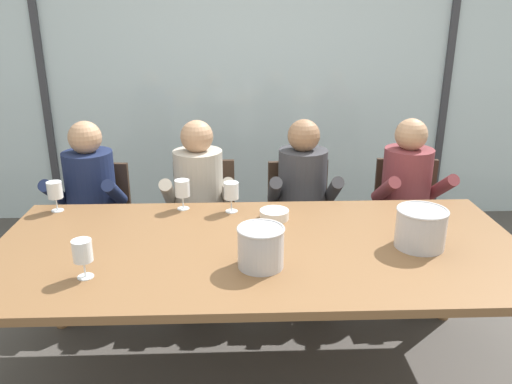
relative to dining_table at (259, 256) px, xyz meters
The scene contains 21 objects.
ground 1.22m from the dining_table, 90.00° to the left, with size 14.00×14.00×0.00m, color #4C4742.
window_glass_panel 2.35m from the dining_table, 90.00° to the left, with size 7.79×0.03×2.60m, color silver.
window_mullion_left 2.92m from the dining_table, 127.87° to the left, with size 0.06×0.06×2.60m, color #38383D.
window_mullion_right 2.92m from the dining_table, 52.13° to the left, with size 0.06×0.06×2.60m, color #38383D.
hillside_vineyard 6.57m from the dining_table, 90.00° to the left, with size 13.79×2.40×1.79m, color #568942.
dining_table is the anchor object (origin of this frame).
chair_near_curtain 1.46m from the dining_table, 136.90° to the left, with size 0.47×0.47×0.87m.
chair_left_of_center 1.09m from the dining_table, 107.76° to the left, with size 0.45×0.45×0.87m.
chair_center 1.07m from the dining_table, 71.55° to the left, with size 0.49×0.49×0.87m.
chair_right_of_center 1.48m from the dining_table, 43.25° to the left, with size 0.49×0.49×0.87m.
person_navy_polo 1.37m from the dining_table, 140.91° to the left, with size 0.47×0.62×1.19m.
person_beige_jumper 0.93m from the dining_table, 112.20° to the left, with size 0.47×0.62×1.19m.
person_charcoal_jacket 0.92m from the dining_table, 69.22° to the left, with size 0.47×0.61×1.19m.
person_maroon_top 1.35m from the dining_table, 39.89° to the left, with size 0.49×0.63×1.19m.
ice_bucket_primary 0.79m from the dining_table, ahead, with size 0.24×0.24×0.19m.
ice_bucket_secondary 0.27m from the dining_table, 89.16° to the right, with size 0.21×0.21×0.19m.
tasting_bowl 0.36m from the dining_table, 73.26° to the left, with size 0.16×0.16×0.05m, color silver.
wine_glass_by_left_taster 0.50m from the dining_table, 106.91° to the left, with size 0.08×0.08×0.17m.
wine_glass_near_bucket 0.67m from the dining_table, 129.80° to the left, with size 0.08×0.08×0.17m.
wine_glass_center_pour 0.83m from the dining_table, 159.26° to the right, with size 0.08×0.08×0.17m.
wine_glass_by_right_taster 1.24m from the dining_table, 156.40° to the left, with size 0.08×0.08×0.17m.
Camera 1 is at (-0.10, -2.26, 1.86)m, focal length 35.99 mm.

